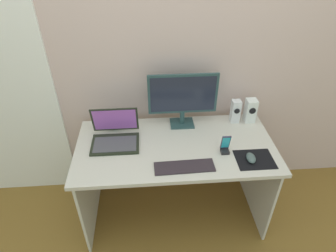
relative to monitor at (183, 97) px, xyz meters
name	(u,v)px	position (x,y,z in m)	size (l,w,h in m)	color
ground_plane	(174,211)	(-0.08, -0.25, -0.96)	(8.00, 8.00, 0.00)	brown
wall_back	(171,51)	(-0.08, 0.17, 0.29)	(6.00, 0.04, 2.50)	#C5AAA4
desk	(175,161)	(-0.08, -0.25, -0.39)	(1.40, 0.70, 0.73)	beige
monitor	(183,97)	(0.00, 0.00, 0.00)	(0.51, 0.14, 0.42)	#274345
speaker_right	(250,110)	(0.53, 0.01, -0.15)	(0.08, 0.08, 0.19)	silver
speaker_near_monitor	(235,111)	(0.41, 0.01, -0.15)	(0.07, 0.07, 0.19)	silver
laptop	(115,136)	(-0.50, -0.17, -0.19)	(0.33, 0.28, 0.23)	black
fishbowl	(114,119)	(-0.52, 0.00, -0.17)	(0.14, 0.14, 0.14)	silver
keyboard_external	(184,167)	(-0.04, -0.48, -0.23)	(0.39, 0.12, 0.01)	#2B2228
mousepad	(255,159)	(0.43, -0.44, -0.24)	(0.25, 0.20, 0.00)	black
mouse	(251,158)	(0.41, -0.45, -0.22)	(0.06, 0.10, 0.04)	#405251
phone_in_dock	(225,146)	(0.25, -0.35, -0.19)	(0.06, 0.06, 0.14)	black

